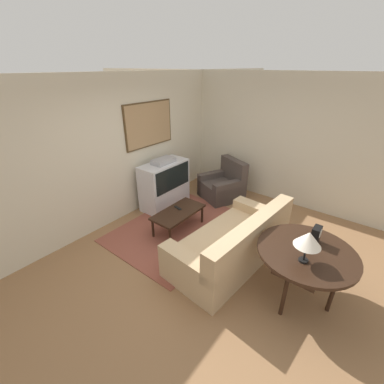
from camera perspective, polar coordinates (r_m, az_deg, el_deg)
The scene contains 12 objects.
ground_plane at distance 4.31m, azimuth 3.89°, elevation -14.06°, with size 12.00×12.00×0.00m, color #8E6642.
wall_back at distance 5.01m, azimuth -16.20°, elevation 8.73°, with size 12.00×0.10×2.70m.
wall_right at distance 5.85m, azimuth 19.40°, elevation 10.67°, with size 0.06×12.00×2.70m.
area_rug at distance 4.94m, azimuth -2.89°, elevation -7.94°, with size 2.47×1.83×0.01m.
tv at distance 5.50m, azimuth -6.10°, elevation 1.73°, with size 1.07×0.51×1.08m.
couch at distance 4.11m, azimuth 9.07°, elevation -11.40°, with size 2.13×1.16×0.87m.
armchair at distance 5.96m, azimuth 6.93°, elevation 1.33°, with size 1.08×1.08×0.88m.
coffee_table at distance 4.71m, azimuth -3.04°, elevation -4.73°, with size 1.02×0.51×0.40m.
console_table at distance 3.55m, azimuth 24.09°, elevation -12.66°, with size 1.19×1.19×0.75m.
table_lamp at distance 3.16m, azimuth 24.44°, elevation -9.60°, with size 0.30×0.30×0.40m.
mantel_clock at distance 3.63m, azimuth 25.82°, elevation -8.59°, with size 0.17×0.10×0.23m.
remote at distance 4.77m, azimuth -3.18°, elevation -3.55°, with size 0.07×0.17×0.02m.
Camera 1 is at (-2.74, -1.80, 2.79)m, focal length 24.00 mm.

